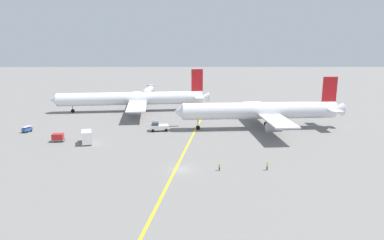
{
  "coord_description": "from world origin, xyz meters",
  "views": [
    {
      "loc": [
        1.87,
        -67.08,
        25.86
      ],
      "look_at": [
        2.49,
        28.75,
        4.0
      ],
      "focal_mm": 32.08,
      "sensor_mm": 36.0,
      "label": 1
    }
  ],
  "objects_px": {
    "airliner_at_gate_left": "(133,99)",
    "gse_catering_truck_tall": "(87,137)",
    "gse_container_dolly_flat": "(58,137)",
    "jet_bridge": "(148,91)",
    "ground_crew_ramp_agent_by_cones": "(267,166)",
    "pushback_tug": "(159,127)",
    "ground_crew_wing_walker_right": "(219,167)",
    "gse_baggage_cart_near_cluster": "(27,129)",
    "airliner_being_pushed": "(261,111)"
  },
  "relations": [
    {
      "from": "gse_container_dolly_flat",
      "to": "ground_crew_wing_walker_right",
      "type": "relative_size",
      "value": 2.21
    },
    {
      "from": "gse_baggage_cart_near_cluster",
      "to": "ground_crew_wing_walker_right",
      "type": "distance_m",
      "value": 62.31
    },
    {
      "from": "airliner_being_pushed",
      "to": "gse_catering_truck_tall",
      "type": "height_order",
      "value": "airliner_being_pushed"
    },
    {
      "from": "jet_bridge",
      "to": "airliner_at_gate_left",
      "type": "bearing_deg",
      "value": -94.61
    },
    {
      "from": "pushback_tug",
      "to": "ground_crew_ramp_agent_by_cones",
      "type": "bearing_deg",
      "value": -51.96
    },
    {
      "from": "gse_catering_truck_tall",
      "to": "airliner_being_pushed",
      "type": "bearing_deg",
      "value": 17.49
    },
    {
      "from": "airliner_at_gate_left",
      "to": "airliner_being_pushed",
      "type": "height_order",
      "value": "airliner_at_gate_left"
    },
    {
      "from": "pushback_tug",
      "to": "ground_crew_wing_walker_right",
      "type": "xyz_separation_m",
      "value": [
        15.38,
        -32.49,
        -0.45
      ]
    },
    {
      "from": "airliner_at_gate_left",
      "to": "jet_bridge",
      "type": "bearing_deg",
      "value": 85.39
    },
    {
      "from": "airliner_at_gate_left",
      "to": "gse_baggage_cart_near_cluster",
      "type": "bearing_deg",
      "value": -130.11
    },
    {
      "from": "gse_container_dolly_flat",
      "to": "gse_baggage_cart_near_cluster",
      "type": "bearing_deg",
      "value": 142.24
    },
    {
      "from": "airliner_at_gate_left",
      "to": "airliner_being_pushed",
      "type": "relative_size",
      "value": 1.15
    },
    {
      "from": "gse_baggage_cart_near_cluster",
      "to": "ground_crew_wing_walker_right",
      "type": "height_order",
      "value": "gse_baggage_cart_near_cluster"
    },
    {
      "from": "ground_crew_ramp_agent_by_cones",
      "to": "pushback_tug",
      "type": "bearing_deg",
      "value": 128.04
    },
    {
      "from": "gse_baggage_cart_near_cluster",
      "to": "ground_crew_wing_walker_right",
      "type": "xyz_separation_m",
      "value": [
        53.91,
        -31.24,
        -0.07
      ]
    },
    {
      "from": "gse_baggage_cart_near_cluster",
      "to": "jet_bridge",
      "type": "distance_m",
      "value": 67.32
    },
    {
      "from": "ground_crew_ramp_agent_by_cones",
      "to": "jet_bridge",
      "type": "relative_size",
      "value": 0.08
    },
    {
      "from": "jet_bridge",
      "to": "airliner_being_pushed",
      "type": "bearing_deg",
      "value": -54.52
    },
    {
      "from": "airliner_being_pushed",
      "to": "ground_crew_wing_walker_right",
      "type": "bearing_deg",
      "value": -113.82
    },
    {
      "from": "gse_baggage_cart_near_cluster",
      "to": "jet_bridge",
      "type": "bearing_deg",
      "value": 64.91
    },
    {
      "from": "airliner_at_gate_left",
      "to": "ground_crew_wing_walker_right",
      "type": "bearing_deg",
      "value": -65.92
    },
    {
      "from": "airliner_being_pushed",
      "to": "ground_crew_wing_walker_right",
      "type": "height_order",
      "value": "airliner_being_pushed"
    },
    {
      "from": "airliner_being_pushed",
      "to": "jet_bridge",
      "type": "distance_m",
      "value": 70.32
    },
    {
      "from": "ground_crew_ramp_agent_by_cones",
      "to": "jet_bridge",
      "type": "height_order",
      "value": "jet_bridge"
    },
    {
      "from": "ground_crew_wing_walker_right",
      "to": "gse_container_dolly_flat",
      "type": "bearing_deg",
      "value": 152.58
    },
    {
      "from": "gse_container_dolly_flat",
      "to": "jet_bridge",
      "type": "height_order",
      "value": "jet_bridge"
    },
    {
      "from": "airliner_at_gate_left",
      "to": "gse_catering_truck_tall",
      "type": "bearing_deg",
      "value": -96.86
    },
    {
      "from": "jet_bridge",
      "to": "gse_container_dolly_flat",
      "type": "bearing_deg",
      "value": -102.53
    },
    {
      "from": "gse_catering_truck_tall",
      "to": "gse_container_dolly_flat",
      "type": "relative_size",
      "value": 1.84
    },
    {
      "from": "airliner_being_pushed",
      "to": "gse_baggage_cart_near_cluster",
      "type": "relative_size",
      "value": 16.56
    },
    {
      "from": "airliner_at_gate_left",
      "to": "gse_baggage_cart_near_cluster",
      "type": "xyz_separation_m",
      "value": [
        -26.1,
        -30.99,
        -3.96
      ]
    },
    {
      "from": "pushback_tug",
      "to": "airliner_being_pushed",
      "type": "bearing_deg",
      "value": 4.5
    },
    {
      "from": "airliner_at_gate_left",
      "to": "gse_container_dolly_flat",
      "type": "xyz_separation_m",
      "value": [
        -13.32,
        -40.89,
        -3.64
      ]
    },
    {
      "from": "airliner_at_gate_left",
      "to": "gse_catering_truck_tall",
      "type": "xyz_separation_m",
      "value": [
        -5.12,
        -42.55,
        -3.06
      ]
    },
    {
      "from": "pushback_tug",
      "to": "jet_bridge",
      "type": "relative_size",
      "value": 0.41
    },
    {
      "from": "pushback_tug",
      "to": "gse_baggage_cart_near_cluster",
      "type": "height_order",
      "value": "pushback_tug"
    },
    {
      "from": "ground_crew_ramp_agent_by_cones",
      "to": "jet_bridge",
      "type": "bearing_deg",
      "value": 110.99
    },
    {
      "from": "gse_catering_truck_tall",
      "to": "jet_bridge",
      "type": "bearing_deg",
      "value": 84.07
    },
    {
      "from": "airliner_at_gate_left",
      "to": "pushback_tug",
      "type": "bearing_deg",
      "value": -67.31
    },
    {
      "from": "pushback_tug",
      "to": "ground_crew_wing_walker_right",
      "type": "height_order",
      "value": "pushback_tug"
    },
    {
      "from": "pushback_tug",
      "to": "gse_container_dolly_flat",
      "type": "relative_size",
      "value": 2.58
    },
    {
      "from": "gse_catering_truck_tall",
      "to": "gse_container_dolly_flat",
      "type": "height_order",
      "value": "gse_catering_truck_tall"
    },
    {
      "from": "airliner_being_pushed",
      "to": "gse_baggage_cart_near_cluster",
      "type": "bearing_deg",
      "value": -176.97
    },
    {
      "from": "airliner_at_gate_left",
      "to": "ground_crew_ramp_agent_by_cones",
      "type": "height_order",
      "value": "airliner_at_gate_left"
    },
    {
      "from": "airliner_being_pushed",
      "to": "gse_container_dolly_flat",
      "type": "xyz_separation_m",
      "value": [
        -56.54,
        -13.57,
        -4.35
      ]
    },
    {
      "from": "airliner_being_pushed",
      "to": "ground_crew_ramp_agent_by_cones",
      "type": "relative_size",
      "value": 30.43
    },
    {
      "from": "gse_container_dolly_flat",
      "to": "ground_crew_wing_walker_right",
      "type": "height_order",
      "value": "gse_container_dolly_flat"
    },
    {
      "from": "airliner_being_pushed",
      "to": "pushback_tug",
      "type": "relative_size",
      "value": 5.92
    },
    {
      "from": "gse_catering_truck_tall",
      "to": "pushback_tug",
      "type": "bearing_deg",
      "value": 36.13
    },
    {
      "from": "gse_baggage_cart_near_cluster",
      "to": "gse_container_dolly_flat",
      "type": "distance_m",
      "value": 16.17
    }
  ]
}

